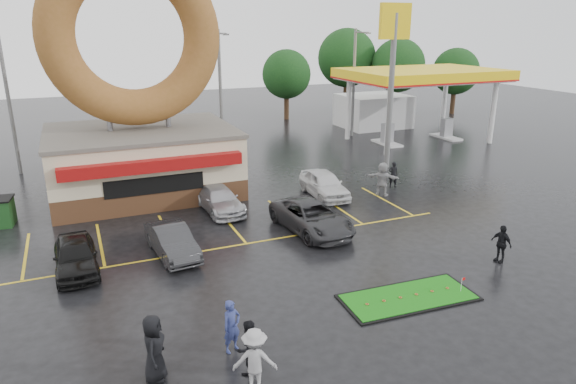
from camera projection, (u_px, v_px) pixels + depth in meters
name	position (u px, v px, depth m)	size (l,w,h in m)	color
ground	(275.00, 276.00, 19.87)	(120.00, 120.00, 0.00)	black
donut_shop	(139.00, 115.00, 28.71)	(10.20, 8.70, 13.50)	#472B19
gas_station	(400.00, 92.00, 44.47)	(12.30, 13.65, 5.90)	silver
shell_sign	(393.00, 56.00, 32.91)	(2.20, 0.36, 10.60)	slate
streetlight_left	(9.00, 100.00, 32.09)	(0.40, 2.21, 9.00)	slate
streetlight_mid	(221.00, 88.00, 38.17)	(0.40, 2.21, 9.00)	slate
streetlight_right	(354.00, 81.00, 43.51)	(0.40, 2.21, 9.00)	slate
tree_far_a	(398.00, 66.00, 54.17)	(5.60, 5.60, 8.00)	#332114
tree_far_b	(456.00, 71.00, 54.86)	(4.90, 4.90, 7.00)	#332114
tree_far_c	(347.00, 58.00, 55.98)	(6.30, 6.30, 9.00)	#332114
tree_far_d	(286.00, 74.00, 51.66)	(4.90, 4.90, 7.00)	#332114
car_black	(75.00, 255.00, 20.11)	(1.59, 3.95, 1.35)	black
car_dgrey	(172.00, 241.00, 21.52)	(1.37, 3.94, 1.30)	#28282B
car_silver	(220.00, 200.00, 26.71)	(1.73, 4.26, 1.24)	#A7A8AC
car_grey	(312.00, 217.00, 24.07)	(2.30, 5.00, 1.39)	#2F2F32
car_white	(324.00, 184.00, 28.94)	(1.73, 4.31, 1.47)	silver
person_blue	(232.00, 326.00, 15.11)	(0.61, 0.40, 1.66)	navy
person_blackjkt	(248.00, 348.00, 14.13)	(0.79, 0.62, 1.63)	black
person_hoodie	(255.00, 360.00, 13.43)	(1.18, 0.68, 1.82)	#939396
person_bystander	(154.00, 348.00, 13.85)	(0.95, 0.62, 1.94)	black
person_cameraman	(501.00, 244.00, 20.90)	(0.93, 0.39, 1.59)	black
person_walker_near	(382.00, 179.00, 29.05)	(1.80, 0.57, 1.94)	#98989B
person_walker_far	(393.00, 174.00, 30.62)	(0.57, 0.37, 1.56)	black
putting_green	(408.00, 297.00, 18.28)	(4.97, 2.35, 0.61)	black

